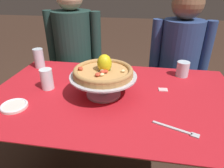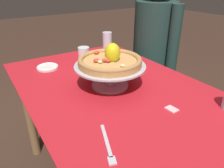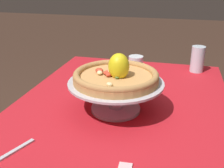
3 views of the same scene
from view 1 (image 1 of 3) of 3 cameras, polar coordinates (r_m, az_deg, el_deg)
The scene contains 11 objects.
dining_table at distance 1.13m, azimuth 0.18°, elevation -7.41°, with size 1.34×0.83×0.71m.
pizza_stand at distance 1.03m, azimuth -2.50°, elevation 0.63°, with size 0.35×0.35×0.11m.
pizza at distance 1.01m, azimuth -2.54°, elevation 3.80°, with size 0.30×0.30×0.11m.
water_glass_side_left at distance 1.16m, azimuth -18.21°, elevation 1.06°, with size 0.07×0.07×0.12m.
water_glass_back_right at distance 1.34m, azimuth 19.63°, elevation 3.84°, with size 0.08×0.08×0.10m.
water_glass_back_left at distance 1.48m, azimuth -20.25°, elevation 6.69°, with size 0.07×0.07×0.13m.
side_plate at distance 1.07m, azimuth -26.35°, elevation -5.65°, with size 0.13×0.13×0.02m.
dinner_fork at distance 0.87m, azimuth 18.49°, elevation -12.43°, with size 0.18×0.08×0.01m.
sugar_packet at distance 1.14m, azimuth 14.48°, elevation -1.59°, with size 0.05×0.04×0.01m, color beige.
diner_left at distance 1.78m, azimuth -10.44°, elevation 5.48°, with size 0.47×0.32×1.26m.
diner_right at distance 1.73m, azimuth 18.11°, elevation 3.24°, with size 0.46×0.32×1.23m.
Camera 1 is at (0.14, -0.91, 1.25)m, focal length 31.75 mm.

